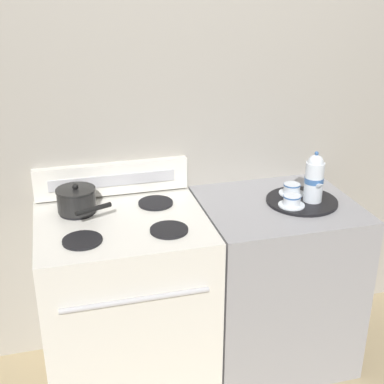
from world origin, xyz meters
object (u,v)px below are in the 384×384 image
(creamer_jug, at_px, (312,186))
(teacup_right, at_px, (292,201))
(teacup_left, at_px, (292,189))
(saucepan, at_px, (77,200))
(teapot, at_px, (314,178))
(stove, at_px, (126,303))
(serving_tray, at_px, (302,201))

(creamer_jug, bearing_deg, teacup_right, -141.71)
(teacup_left, bearing_deg, saucepan, 175.68)
(teapot, height_order, teacup_left, teapot)
(saucepan, bearing_deg, teacup_left, -4.32)
(teapot, relative_size, creamer_jug, 3.44)
(stove, height_order, creamer_jug, creamer_jug)
(creamer_jug, bearing_deg, stove, -176.12)
(serving_tray, relative_size, teacup_right, 2.75)
(creamer_jug, bearing_deg, saucepan, 176.14)
(stove, xyz_separation_m, serving_tray, (0.88, -0.02, 0.45))
(teapot, xyz_separation_m, teacup_left, (-0.06, 0.10, -0.09))
(saucepan, distance_m, creamer_jug, 1.16)
(teapot, height_order, creamer_jug, teapot)
(stove, distance_m, teacup_right, 0.94)
(teapot, bearing_deg, creamer_jug, 66.15)
(stove, relative_size, saucepan, 3.05)
(serving_tray, distance_m, teapot, 0.14)
(teacup_left, relative_size, creamer_jug, 1.72)
(saucepan, relative_size, creamer_jug, 4.02)
(teacup_left, bearing_deg, serving_tray, -77.47)
(saucepan, height_order, teapot, teapot)
(teapot, relative_size, teacup_left, 2.00)
(saucepan, relative_size, teacup_left, 2.33)
(stove, bearing_deg, creamer_jug, 3.88)
(stove, bearing_deg, saucepan, 142.11)
(teacup_left, bearing_deg, creamer_jug, 0.63)
(saucepan, height_order, serving_tray, saucepan)
(teacup_left, height_order, creamer_jug, creamer_jug)
(creamer_jug, bearing_deg, teapot, -113.85)
(saucepan, xyz_separation_m, teacup_right, (0.99, -0.21, -0.03))
(teapot, bearing_deg, serving_tray, 151.44)
(teapot, bearing_deg, saucepan, 170.59)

